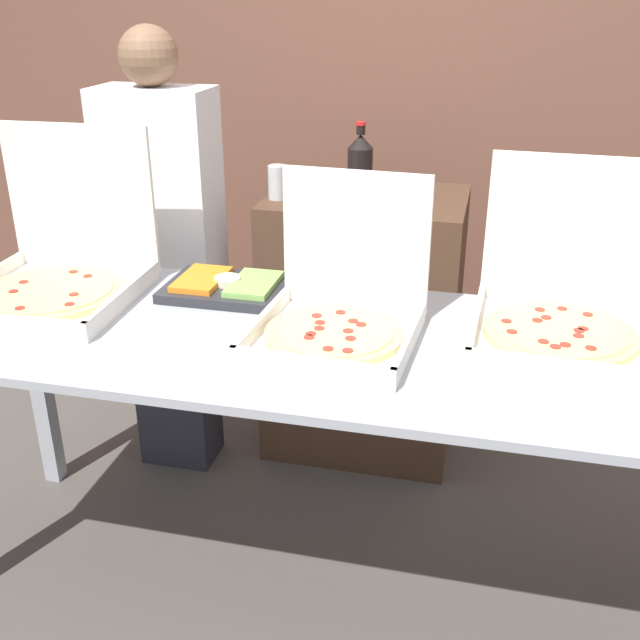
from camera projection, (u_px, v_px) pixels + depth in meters
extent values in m
plane|color=#514C47|center=(320.00, 592.00, 2.39)|extent=(16.00, 16.00, 0.00)
cube|color=brown|center=(408.00, 75.00, 3.32)|extent=(10.00, 0.06, 2.80)
cube|color=#A8AAB2|center=(320.00, 341.00, 2.02)|extent=(2.40, 0.80, 0.02)
cube|color=#A8AAB2|center=(40.00, 379.00, 2.76)|extent=(0.06, 0.06, 0.88)
cube|color=silver|center=(559.00, 340.00, 1.98)|extent=(0.47, 0.47, 0.02)
cube|color=silver|center=(561.00, 367.00, 1.77)|extent=(0.45, 0.03, 0.04)
cube|color=silver|center=(476.00, 320.00, 2.02)|extent=(0.03, 0.45, 0.04)
cube|color=silver|center=(569.00, 232.00, 2.09)|extent=(0.45, 0.03, 0.43)
cylinder|color=#E5C17A|center=(560.00, 333.00, 1.97)|extent=(0.40, 0.40, 0.02)
cylinder|color=#F4D67F|center=(560.00, 330.00, 1.97)|extent=(0.34, 0.34, 0.00)
cylinder|color=#B22D23|center=(579.00, 331.00, 1.95)|extent=(0.03, 0.03, 0.00)
cylinder|color=#B22D23|center=(583.00, 329.00, 1.96)|extent=(0.03, 0.03, 0.00)
cylinder|color=#B22D23|center=(588.00, 314.00, 2.05)|extent=(0.03, 0.03, 0.00)
cylinder|color=#B22D23|center=(562.00, 309.00, 2.08)|extent=(0.03, 0.03, 0.00)
cylinder|color=#B22D23|center=(546.00, 317.00, 2.03)|extent=(0.03, 0.03, 0.00)
cylinder|color=#B22D23|center=(540.00, 310.00, 2.08)|extent=(0.03, 0.03, 0.00)
cylinder|color=#B22D23|center=(537.00, 320.00, 2.01)|extent=(0.03, 0.03, 0.00)
cylinder|color=#B22D23|center=(506.00, 321.00, 2.01)|extent=(0.03, 0.03, 0.00)
cylinder|color=#B22D23|center=(512.00, 332.00, 1.95)|extent=(0.03, 0.03, 0.00)
cylinder|color=#B22D23|center=(543.00, 341.00, 1.89)|extent=(0.03, 0.03, 0.00)
cylinder|color=#B22D23|center=(555.00, 347.00, 1.87)|extent=(0.03, 0.03, 0.00)
cylinder|color=#B22D23|center=(565.00, 345.00, 1.88)|extent=(0.03, 0.03, 0.00)
cylinder|color=#B22D23|center=(591.00, 348.00, 1.86)|extent=(0.03, 0.03, 0.00)
cylinder|color=#B22D23|center=(578.00, 336.00, 1.92)|extent=(0.03, 0.03, 0.00)
cube|color=silver|center=(334.00, 341.00, 1.97)|extent=(0.44, 0.44, 0.02)
cube|color=silver|center=(311.00, 365.00, 1.79)|extent=(0.42, 0.04, 0.04)
cube|color=silver|center=(262.00, 321.00, 2.01)|extent=(0.04, 0.42, 0.04)
cube|color=silver|center=(409.00, 340.00, 1.91)|extent=(0.04, 0.42, 0.04)
cube|color=silver|center=(356.00, 241.00, 2.08)|extent=(0.42, 0.04, 0.40)
cylinder|color=#E5C17A|center=(334.00, 334.00, 1.96)|extent=(0.37, 0.37, 0.02)
cylinder|color=#F4D67F|center=(334.00, 330.00, 1.96)|extent=(0.32, 0.32, 0.00)
cylinder|color=#B22D23|center=(348.00, 331.00, 1.95)|extent=(0.03, 0.03, 0.00)
cylinder|color=#B22D23|center=(361.00, 324.00, 1.99)|extent=(0.03, 0.03, 0.00)
cylinder|color=#B22D23|center=(353.00, 321.00, 2.01)|extent=(0.03, 0.03, 0.00)
cylinder|color=#B22D23|center=(341.00, 312.00, 2.06)|extent=(0.03, 0.03, 0.00)
cylinder|color=#B22D23|center=(317.00, 316.00, 2.04)|extent=(0.03, 0.03, 0.00)
cylinder|color=#B22D23|center=(319.00, 322.00, 2.00)|extent=(0.03, 0.03, 0.00)
cylinder|color=#B22D23|center=(319.00, 328.00, 1.97)|extent=(0.03, 0.03, 0.00)
cylinder|color=#B22D23|center=(311.00, 334.00, 1.94)|extent=(0.03, 0.03, 0.00)
cylinder|color=#B22D23|center=(309.00, 337.00, 1.92)|extent=(0.03, 0.03, 0.00)
cylinder|color=#B22D23|center=(328.00, 349.00, 1.86)|extent=(0.03, 0.03, 0.00)
cylinder|color=#B22D23|center=(348.00, 351.00, 1.85)|extent=(0.03, 0.03, 0.00)
cylinder|color=#B22D23|center=(350.00, 338.00, 1.91)|extent=(0.03, 0.03, 0.00)
cube|color=silver|center=(51.00, 299.00, 2.23)|extent=(0.51, 0.51, 0.02)
cube|color=silver|center=(4.00, 322.00, 2.01)|extent=(0.49, 0.03, 0.04)
cube|color=silver|center=(123.00, 296.00, 2.18)|extent=(0.03, 0.49, 0.04)
cube|color=silver|center=(81.00, 198.00, 2.36)|extent=(0.49, 0.03, 0.46)
cylinder|color=#E5C17A|center=(50.00, 293.00, 2.23)|extent=(0.43, 0.43, 0.02)
cylinder|color=#F4D67F|center=(49.00, 290.00, 2.22)|extent=(0.37, 0.37, 0.00)
cylinder|color=#B22D23|center=(74.00, 294.00, 2.18)|extent=(0.03, 0.03, 0.00)
cylinder|color=#B22D23|center=(88.00, 276.00, 2.32)|extent=(0.03, 0.03, 0.00)
cylinder|color=#B22D23|center=(73.00, 272.00, 2.35)|extent=(0.03, 0.03, 0.00)
cylinder|color=#B22D23|center=(24.00, 282.00, 2.27)|extent=(0.03, 0.03, 0.00)
cylinder|color=#B22D23|center=(13.00, 291.00, 2.20)|extent=(0.03, 0.03, 0.00)
cylinder|color=#B22D23|center=(20.00, 308.00, 2.09)|extent=(0.03, 0.03, 0.00)
cylinder|color=#B22D23|center=(69.00, 304.00, 2.11)|extent=(0.03, 0.03, 0.00)
cube|color=#28282D|center=(228.00, 289.00, 2.29)|extent=(0.38, 0.27, 0.03)
cube|color=orange|center=(202.00, 279.00, 2.30)|extent=(0.13, 0.21, 0.02)
cube|color=#8CC65B|center=(254.00, 284.00, 2.27)|extent=(0.13, 0.21, 0.02)
cylinder|color=white|center=(228.00, 281.00, 2.28)|extent=(0.08, 0.08, 0.02)
cube|color=#4C3323|center=(364.00, 324.00, 3.00)|extent=(0.74, 0.54, 1.05)
cylinder|color=black|center=(360.00, 174.00, 2.71)|extent=(0.09, 0.09, 0.19)
cone|color=black|center=(361.00, 141.00, 2.66)|extent=(0.09, 0.09, 0.05)
cylinder|color=black|center=(361.00, 130.00, 2.64)|extent=(0.03, 0.03, 0.03)
cylinder|color=red|center=(361.00, 123.00, 2.63)|extent=(0.04, 0.04, 0.01)
cylinder|color=silver|center=(277.00, 182.00, 2.72)|extent=(0.07, 0.07, 0.12)
cylinder|color=silver|center=(277.00, 165.00, 2.70)|extent=(0.06, 0.06, 0.00)
cylinder|color=gold|center=(375.00, 195.00, 2.56)|extent=(0.07, 0.07, 0.12)
cylinder|color=silver|center=(375.00, 177.00, 2.53)|extent=(0.06, 0.06, 0.00)
cube|color=#2D2D38|center=(176.00, 368.00, 2.93)|extent=(0.28, 0.20, 0.80)
cube|color=white|center=(160.00, 185.00, 2.63)|extent=(0.40, 0.22, 0.66)
sphere|color=brown|center=(148.00, 56.00, 2.45)|extent=(0.20, 0.20, 0.20)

